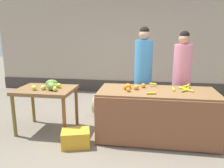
{
  "coord_description": "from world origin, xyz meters",
  "views": [
    {
      "loc": [
        0.35,
        -3.6,
        1.76
      ],
      "look_at": [
        -0.23,
        0.15,
        0.89
      ],
      "focal_mm": 35.39,
      "sensor_mm": 36.0,
      "label": 1
    }
  ],
  "objects_px": {
    "vendor_woman_blue_shirt": "(143,76)",
    "produce_sack": "(98,105)",
    "vendor_woman_pink_shirt": "(182,78)",
    "produce_crate": "(76,138)"
  },
  "relations": [
    {
      "from": "produce_crate",
      "to": "vendor_woman_pink_shirt",
      "type": "bearing_deg",
      "value": 34.68
    },
    {
      "from": "vendor_woman_pink_shirt",
      "to": "produce_sack",
      "type": "xyz_separation_m",
      "value": [
        -1.69,
        0.18,
        -0.69
      ]
    },
    {
      "from": "vendor_woman_blue_shirt",
      "to": "produce_sack",
      "type": "distance_m",
      "value": 1.23
    },
    {
      "from": "produce_crate",
      "to": "produce_sack",
      "type": "height_order",
      "value": "produce_sack"
    },
    {
      "from": "produce_sack",
      "to": "vendor_woman_pink_shirt",
      "type": "bearing_deg",
      "value": -5.95
    },
    {
      "from": "vendor_woman_blue_shirt",
      "to": "produce_crate",
      "type": "distance_m",
      "value": 1.75
    },
    {
      "from": "produce_crate",
      "to": "produce_sack",
      "type": "distance_m",
      "value": 1.39
    },
    {
      "from": "vendor_woman_pink_shirt",
      "to": "produce_crate",
      "type": "bearing_deg",
      "value": -145.32
    },
    {
      "from": "vendor_woman_blue_shirt",
      "to": "produce_sack",
      "type": "bearing_deg",
      "value": 166.91
    },
    {
      "from": "vendor_woman_pink_shirt",
      "to": "produce_crate",
      "type": "height_order",
      "value": "vendor_woman_pink_shirt"
    }
  ]
}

